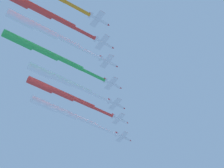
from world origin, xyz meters
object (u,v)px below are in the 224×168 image
(jet_port_inner, at_px, (62,94))
(jet_starboard_inner, at_px, (61,80))
(jet_port_mid, at_px, (44,51))
(jet_starboard_mid, at_px, (45,30))
(jet_port_outer, at_px, (39,10))
(jet_lead, at_px, (65,113))

(jet_port_inner, xyz_separation_m, jet_starboard_inner, (-10.04, -4.02, -1.82))
(jet_port_inner, bearing_deg, jet_port_mid, -174.02)
(jet_starboard_mid, bearing_deg, jet_port_outer, -164.37)
(jet_lead, height_order, jet_starboard_inner, jet_lead)
(jet_starboard_inner, bearing_deg, jet_port_outer, -170.02)
(jet_lead, bearing_deg, jet_starboard_mid, -167.64)
(jet_port_mid, bearing_deg, jet_port_inner, 5.98)
(jet_lead, relative_size, jet_port_inner, 1.03)
(jet_port_mid, bearing_deg, jet_starboard_inner, -4.13)
(jet_port_inner, distance_m, jet_starboard_mid, 37.05)
(jet_lead, relative_size, jet_starboard_mid, 1.06)
(jet_port_inner, relative_size, jet_port_mid, 0.93)
(jet_port_mid, bearing_deg, jet_port_outer, -159.28)
(jet_starboard_mid, height_order, jet_port_outer, jet_starboard_mid)
(jet_starboard_mid, bearing_deg, jet_port_mid, 26.26)
(jet_port_inner, distance_m, jet_port_mid, 26.95)
(jet_starboard_inner, bearing_deg, jet_lead, 18.06)
(jet_starboard_inner, distance_m, jet_starboard_mid, 26.60)
(jet_port_mid, height_order, jet_port_outer, jet_port_mid)
(jet_starboard_mid, xyz_separation_m, jet_port_outer, (-11.07, -3.10, -2.09))
(jet_lead, xyz_separation_m, jet_port_inner, (-11.34, -2.95, 1.38))
(jet_port_inner, bearing_deg, jet_starboard_mid, -168.35)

